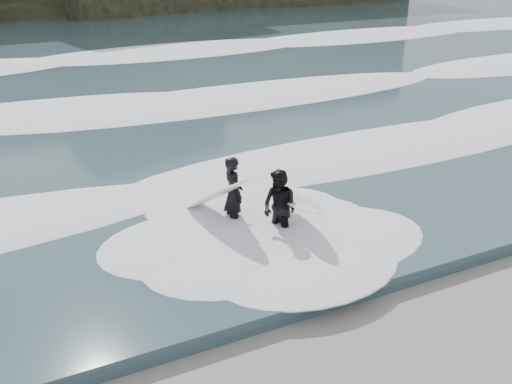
# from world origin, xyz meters

# --- Properties ---
(sea) EXTENTS (90.00, 52.00, 0.30)m
(sea) POSITION_xyz_m (0.00, 29.00, 0.15)
(sea) COLOR #30464F
(sea) RESTS_ON ground
(foam_near) EXTENTS (60.00, 3.20, 0.20)m
(foam_near) POSITION_xyz_m (0.00, 9.00, 0.40)
(foam_near) COLOR white
(foam_near) RESTS_ON sea
(foam_mid) EXTENTS (60.00, 4.00, 0.24)m
(foam_mid) POSITION_xyz_m (0.00, 16.00, 0.42)
(foam_mid) COLOR white
(foam_mid) RESTS_ON sea
(foam_far) EXTENTS (60.00, 4.80, 0.30)m
(foam_far) POSITION_xyz_m (0.00, 25.00, 0.45)
(foam_far) COLOR white
(foam_far) RESTS_ON sea
(surfer_left) EXTENTS (1.17, 2.11, 1.64)m
(surfer_left) POSITION_xyz_m (0.81, 6.39, 0.83)
(surfer_left) COLOR black
(surfer_left) RESTS_ON ground
(surfer_right) EXTENTS (1.22, 2.06, 1.57)m
(surfer_right) POSITION_xyz_m (1.57, 5.44, 0.79)
(surfer_right) COLOR black
(surfer_right) RESTS_ON ground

